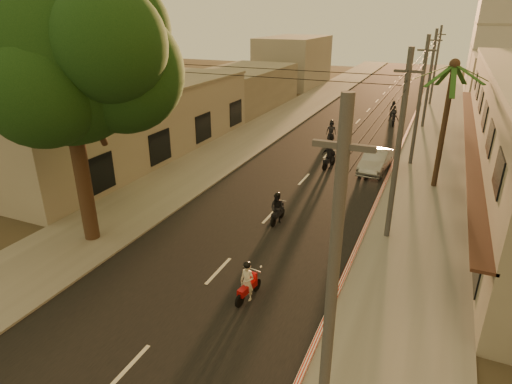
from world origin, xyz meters
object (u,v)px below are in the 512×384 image
scooter_mid_a (278,209)px  scooter_far_c (393,110)px  palm_tree (453,72)px  scooter_far_b (394,118)px  scooter_red (247,283)px  scooter_mid_b (329,156)px  broadleaf_tree (73,60)px  scooter_far_a (331,131)px  parked_car (376,161)px

scooter_mid_a → scooter_far_c: 28.33m
palm_tree → scooter_far_b: 17.41m
palm_tree → scooter_red: (-6.04, -15.25, -6.40)m
scooter_far_b → scooter_far_c: (-0.58, 4.07, 0.04)m
palm_tree → scooter_mid_a: palm_tree is taller
scooter_mid_b → scooter_far_c: (2.04, 18.73, -0.11)m
palm_tree → scooter_mid_b: 9.51m
scooter_red → broadleaf_tree: bearing=178.9°
scooter_far_b → scooter_far_c: bearing=94.3°
broadleaf_tree → scooter_far_b: 32.05m
scooter_far_a → scooter_far_c: bearing=54.3°
scooter_red → palm_tree: bearing=76.6°
scooter_red → scooter_far_a: size_ratio=0.96×
scooter_red → parked_car: scooter_red is taller
parked_car → scooter_red: bearing=-93.6°
scooter_red → scooter_mid_a: bearing=109.4°
broadleaf_tree → scooter_mid_a: bearing=35.8°
scooter_mid_b → broadleaf_tree: bearing=-106.8°
scooter_red → scooter_mid_b: scooter_mid_b is taller
scooter_mid_a → parked_car: size_ratio=0.38×
palm_tree → scooter_mid_b: (-7.11, 0.88, -6.26)m
scooter_mid_b → scooter_far_b: bearing=90.1°
scooter_far_a → parked_car: size_ratio=0.39×
broadleaf_tree → scooter_far_a: broadleaf_tree is taller
scooter_mid_a → scooter_far_b: 24.34m
broadleaf_tree → palm_tree: bearing=43.5°
scooter_mid_a → scooter_mid_b: size_ratio=0.89×
scooter_mid_b → scooter_far_b: scooter_mid_b is taller
scooter_mid_a → scooter_far_b: (2.87, 24.17, -0.04)m
scooter_far_b → parked_car: (0.53, -13.94, 0.01)m
scooter_far_c → scooter_red: bearing=-115.5°
broadleaf_tree → scooter_mid_a: 11.80m
broadleaf_tree → scooter_mid_a: size_ratio=6.86×
scooter_far_a → broadleaf_tree: bearing=-122.8°
scooter_far_a → scooter_mid_a: bearing=-102.9°
scooter_far_c → scooter_mid_b: bearing=-120.1°
scooter_mid_a → broadleaf_tree: bearing=-143.2°
scooter_far_a → palm_tree: bearing=-60.3°
scooter_red → scooter_far_c: 34.88m
scooter_far_a → parked_car: bearing=-70.9°
scooter_red → parked_car: (2.08, 16.86, -0.00)m
scooter_mid_a → parked_car: 10.78m
broadleaf_tree → scooter_far_b: size_ratio=7.36×
scooter_mid_b → scooter_far_c: 18.84m
scooter_far_b → scooter_far_c: 4.11m
scooter_red → scooter_mid_a: 6.76m
scooter_red → scooter_mid_b: bearing=101.9°
palm_tree → scooter_far_a: (-8.80, 8.04, -6.33)m
parked_car → scooter_far_c: size_ratio=2.71×
scooter_red → scooter_mid_a: scooter_mid_a is taller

